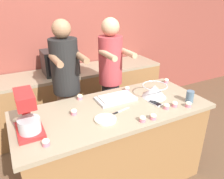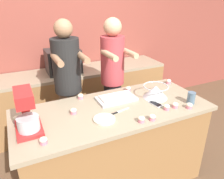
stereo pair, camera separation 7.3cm
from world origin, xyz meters
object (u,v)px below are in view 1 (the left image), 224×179
at_px(drinking_glass, 190,97).
at_px(cupcake_4, 16,121).
at_px(stand_mixer, 27,115).
at_px(cupcake_0, 166,81).
at_px(cupcake_7, 166,106).
at_px(cupcake_10, 80,97).
at_px(knife, 119,112).
at_px(cupcake_2, 142,119).
at_px(microwave_oven, 60,62).
at_px(cupcake_3, 153,116).
at_px(cupcake_5, 127,89).
at_px(small_plate, 105,119).
at_px(person_right, 111,83).
at_px(cupcake_8, 46,142).
at_px(person_left, 67,92).
at_px(baking_tray, 116,98).
at_px(cupcake_1, 74,112).
at_px(mixing_bowl, 154,91).
at_px(cupcake_9, 175,104).
at_px(cupcake_6, 188,104).

relative_size(drinking_glass, cupcake_4, 2.06).
xyz_separation_m(stand_mixer, cupcake_0, (1.65, 0.31, -0.13)).
bearing_deg(cupcake_7, cupcake_10, 139.26).
relative_size(knife, cupcake_2, 3.75).
bearing_deg(microwave_oven, cupcake_3, -77.68).
relative_size(knife, cupcake_5, 3.75).
relative_size(small_plate, cupcake_5, 3.32).
bearing_deg(cupcake_4, cupcake_5, 7.08).
height_order(person_right, cupcake_8, person_right).
relative_size(person_left, cupcake_8, 29.20).
bearing_deg(cupcake_3, person_left, 117.75).
distance_m(person_right, cupcake_10, 0.57).
relative_size(cupcake_0, cupcake_7, 1.00).
relative_size(person_left, microwave_oven, 3.65).
xyz_separation_m(knife, cupcake_5, (0.31, 0.37, 0.02)).
xyz_separation_m(person_right, baking_tray, (-0.17, -0.45, 0.03)).
height_order(cupcake_2, cupcake_3, same).
xyz_separation_m(cupcake_1, cupcake_2, (0.49, -0.39, 0.00)).
bearing_deg(cupcake_0, cupcake_10, 176.75).
bearing_deg(person_left, cupcake_8, -115.89).
bearing_deg(cupcake_3, mixing_bowl, 51.41).
bearing_deg(knife, cupcake_9, -16.43).
bearing_deg(cupcake_10, cupcake_8, -128.50).
height_order(baking_tray, cupcake_7, cupcake_7).
bearing_deg(cupcake_0, cupcake_7, -130.16).
relative_size(drinking_glass, cupcake_6, 2.06).
height_order(person_left, baking_tray, person_left).
bearing_deg(cupcake_2, cupcake_5, 70.90).
height_order(person_left, knife, person_left).
xyz_separation_m(cupcake_6, cupcake_9, (-0.11, 0.07, 0.00)).
bearing_deg(person_right, drinking_glass, -60.86).
height_order(mixing_bowl, cupcake_6, mixing_bowl).
distance_m(mixing_bowl, drinking_glass, 0.36).
distance_m(person_left, knife, 0.75).
bearing_deg(cupcake_8, cupcake_9, 0.97).
bearing_deg(microwave_oven, cupcake_6, -63.82).
bearing_deg(cupcake_9, microwave_oven, 113.75).
bearing_deg(microwave_oven, cupcake_0, -46.01).
bearing_deg(cupcake_3, person_right, 86.20).
relative_size(person_right, drinking_glass, 14.08).
distance_m(cupcake_3, cupcake_5, 0.63).
distance_m(person_left, cupcake_9, 1.18).
bearing_deg(cupcake_7, cupcake_9, -1.58).
relative_size(baking_tray, cupcake_5, 6.85).
xyz_separation_m(drinking_glass, cupcake_0, (0.13, 0.51, -0.03)).
bearing_deg(cupcake_3, small_plate, 155.03).
xyz_separation_m(knife, cupcake_4, (-0.87, 0.23, 0.02)).
height_order(stand_mixer, cupcake_8, stand_mixer).
xyz_separation_m(cupcake_0, cupcake_4, (-1.73, -0.13, 0.00)).
bearing_deg(person_left, knife, -67.10).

